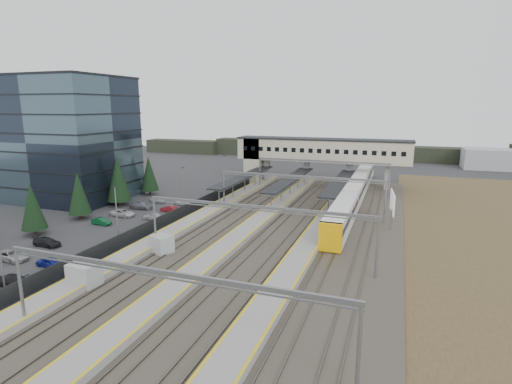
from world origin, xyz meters
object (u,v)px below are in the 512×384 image
at_px(office_building, 64,138).
at_px(relay_cabin_far, 162,245).
at_px(footbridge, 310,152).
at_px(billboard, 392,203).
at_px(relay_cabin_near, 84,275).
at_px(train, 356,190).

bearing_deg(office_building, relay_cabin_far, -30.68).
distance_m(footbridge, billboard, 34.87).
xyz_separation_m(relay_cabin_far, footbridge, (8.05, 51.15, 6.74)).
distance_m(relay_cabin_near, train, 54.00).
relative_size(relay_cabin_near, footbridge, 0.08).
bearing_deg(relay_cabin_near, footbridge, 80.54).
distance_m(office_building, footbridge, 53.18).
bearing_deg(billboard, relay_cabin_near, -131.62).
relative_size(relay_cabin_far, footbridge, 0.08).
height_order(relay_cabin_near, footbridge, footbridge).
distance_m(relay_cabin_far, train, 43.12).
bearing_deg(relay_cabin_far, footbridge, 81.06).
relative_size(relay_cabin_far, billboard, 0.51).
xyz_separation_m(train, billboard, (7.09, -15.53, 1.58)).
height_order(relay_cabin_far, train, train).
xyz_separation_m(relay_cabin_near, billboard, (29.75, 33.49, 2.46)).
bearing_deg(footbridge, office_building, -145.53).
height_order(relay_cabin_near, train, train).
height_order(office_building, relay_cabin_near, office_building).
bearing_deg(relay_cabin_near, billboard, 48.38).
bearing_deg(train, office_building, -163.26).
relative_size(office_building, relay_cabin_near, 7.63).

